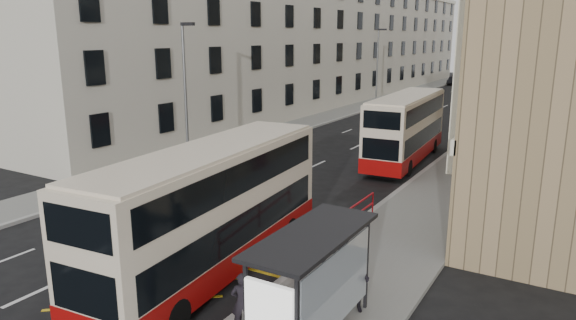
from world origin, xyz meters
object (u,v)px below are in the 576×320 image
Objects in this scene: car_silver at (425,94)px; car_dark at (454,81)px; street_lamp_far at (378,63)px; double_decker_rear at (406,128)px; bus_shelter at (310,268)px; pedestrian_mid at (354,279)px; street_lamp_near at (186,86)px; pedestrian_near at (242,302)px; white_van at (419,100)px; car_red at (507,86)px; double_decker_front at (212,211)px; pedestrian_far at (344,260)px.

car_silver reaches higher than car_dark.
street_lamp_far is 25.03m from double_decker_rear.
street_lamp_far is 0.78× the size of double_decker_rear.
pedestrian_mid is at bearing 82.21° from bus_shelter.
pedestrian_mid is at bearing -69.66° from street_lamp_far.
street_lamp_far is 9.95m from car_silver.
street_lamp_near is 5.10× the size of pedestrian_near.
street_lamp_near is at bearing -115.49° from white_van.
double_decker_rear reaches higher than car_silver.
pedestrian_near is at bearing 75.91° from car_red.
car_red is (-5.06, 66.76, -1.47)m from bus_shelter.
pedestrian_near is (2.40, -20.18, -1.12)m from double_decker_rear.
double_decker_front is 43.05m from white_van.
pedestrian_far is at bearing 131.51° from pedestrian_mid.
white_van is 1.11× the size of car_red.
pedestrian_mid is (2.02, 2.36, 0.13)m from pedestrian_near.
pedestrian_mid is 50.54m from car_silver.
car_red is at bearing -123.57° from pedestrian_near.
double_decker_front is 5.76× the size of pedestrian_mid.
white_van is at bearing -85.74° from car_dark.
pedestrian_mid is at bearing -82.93° from car_silver.
bus_shelter reaches higher than car_dark.
car_dark is (-2.79, 27.59, -0.07)m from white_van.
bus_shelter is 2.30m from pedestrian_mid.
street_lamp_far reaches higher than pedestrian_far.
car_dark is (1.15, 59.89, -4.00)m from street_lamp_near.
double_decker_front is (10.09, -10.29, -2.53)m from street_lamp_near.
car_red is (-4.57, 63.76, -0.38)m from pedestrian_far.
bus_shelter is 73.55m from car_dark.
car_silver is at bearing 107.48° from pedestrian_mid.
double_decker_rear is 2.21× the size of car_red.
street_lamp_far is 26.50m from car_red.
double_decker_front is 70.75m from car_dark.
car_dark is at bearing 87.80° from street_lamp_far.
pedestrian_mid reaches higher than car_silver.
pedestrian_near is (12.95, -42.73, -3.70)m from street_lamp_far.
pedestrian_far is at bearing -81.11° from double_decker_rear.
street_lamp_near is 2.06× the size of car_dark.
bus_shelter is at bearing -80.90° from car_dark.
car_silver is at bearing -43.63° from pedestrian_far.
pedestrian_mid reaches higher than pedestrian_far.
pedestrian_far is 0.39× the size of car_red.
car_silver is (2.81, 38.68, -3.98)m from street_lamp_near.
street_lamp_far reaches higher than white_van.
double_decker_rear reaches higher than pedestrian_mid.
street_lamp_far is at bearing 99.28° from double_decker_front.
pedestrian_far is 0.46× the size of car_dark.
bus_shelter is 2.71× the size of pedestrian_near.
bus_shelter is 0.40× the size of double_decker_front.
double_decker_rear is at bearing 35.22° from street_lamp_near.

